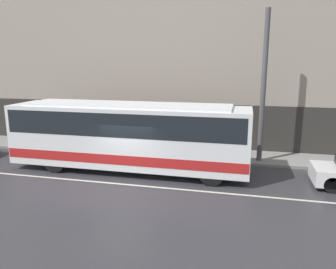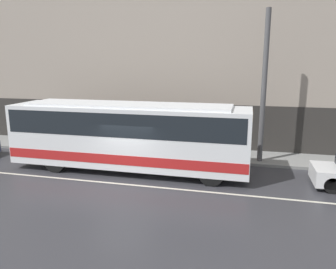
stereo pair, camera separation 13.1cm
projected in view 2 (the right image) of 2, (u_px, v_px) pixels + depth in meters
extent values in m
plane|color=#333338|center=(123.00, 184.00, 14.39)|extent=(60.00, 60.00, 0.00)
cube|color=gray|center=(156.00, 151.00, 19.43)|extent=(60.00, 2.68, 0.15)
cube|color=gray|center=(162.00, 35.00, 19.39)|extent=(60.00, 0.30, 13.68)
cube|color=#2D2B28|center=(162.00, 125.00, 20.40)|extent=(60.00, 0.06, 2.80)
cube|color=beige|center=(123.00, 184.00, 14.38)|extent=(54.00, 0.14, 0.01)
cube|color=white|center=(128.00, 135.00, 15.87)|extent=(11.58, 2.54, 2.85)
cube|color=#B21E1E|center=(129.00, 153.00, 16.06)|extent=(11.52, 2.56, 0.45)
cube|color=black|center=(128.00, 121.00, 15.72)|extent=(11.23, 2.56, 1.08)
cube|color=orange|center=(251.00, 114.00, 14.26)|extent=(0.12, 1.90, 0.28)
cube|color=white|center=(127.00, 105.00, 15.55)|extent=(9.84, 2.16, 0.12)
cylinder|color=black|center=(211.00, 174.00, 14.10)|extent=(1.10, 0.28, 1.10)
cylinder|color=black|center=(216.00, 159.00, 16.21)|extent=(1.10, 0.28, 1.10)
cylinder|color=black|center=(55.00, 161.00, 15.88)|extent=(1.10, 0.28, 1.10)
cylinder|color=black|center=(78.00, 150.00, 17.98)|extent=(1.10, 0.28, 1.10)
cylinder|color=black|center=(332.00, 185.00, 13.31)|extent=(0.68, 0.20, 0.68)
cylinder|color=black|center=(324.00, 173.00, 14.80)|extent=(0.68, 0.20, 0.68)
cylinder|color=#4C4C4F|center=(264.00, 88.00, 16.50)|extent=(0.26, 0.26, 7.67)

